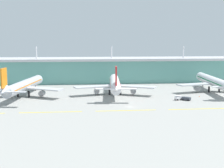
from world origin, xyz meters
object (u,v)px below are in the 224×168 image
(baggage_cart, at_px, (178,98))
(airliner_middle, at_px, (115,84))
(safety_cone_left_wingtip, at_px, (199,96))
(airliner_far, at_px, (214,82))
(airliner_near, at_px, (24,86))
(pushback_tug, at_px, (186,98))

(baggage_cart, bearing_deg, airliner_middle, 146.52)
(airliner_middle, relative_size, baggage_cart, 15.37)
(baggage_cart, xyz_separation_m, safety_cone_left_wingtip, (15.17, 8.54, -0.91))
(airliner_far, xyz_separation_m, safety_cone_left_wingtip, (-15.29, -16.30, -6.10))
(airliner_near, height_order, airliner_far, same)
(airliner_near, xyz_separation_m, airliner_middle, (52.55, 2.54, -0.01))
(airliner_far, bearing_deg, safety_cone_left_wingtip, -133.18)
(airliner_middle, height_order, airliner_far, same)
(airliner_far, bearing_deg, baggage_cart, -140.81)
(airliner_far, relative_size, baggage_cart, 16.72)
(airliner_far, bearing_deg, pushback_tug, -135.10)
(safety_cone_left_wingtip, bearing_deg, airliner_far, 46.82)
(safety_cone_left_wingtip, bearing_deg, airliner_near, 174.21)
(airliner_far, height_order, baggage_cart, airliner_far)
(airliner_middle, relative_size, safety_cone_left_wingtip, 88.36)
(airliner_near, distance_m, pushback_tug, 91.09)
(airliner_middle, xyz_separation_m, baggage_cart, (32.06, -21.20, -5.18))
(airliner_middle, bearing_deg, pushback_tug, -32.12)
(baggage_cart, bearing_deg, pushback_tug, -19.95)
(airliner_near, bearing_deg, airliner_middle, 2.77)
(airliner_near, height_order, baggage_cart, airliner_near)
(airliner_near, relative_size, pushback_tug, 13.59)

